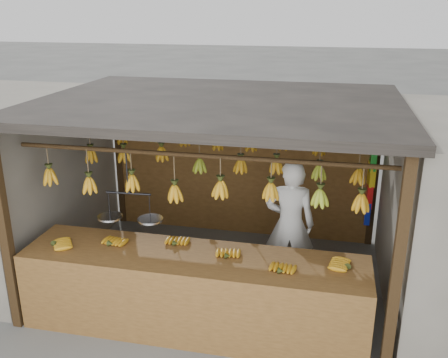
# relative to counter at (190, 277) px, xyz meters

# --- Properties ---
(ground) EXTENTS (80.00, 80.00, 0.00)m
(ground) POSITION_rel_counter_xyz_m (0.03, 1.24, -0.71)
(ground) COLOR #5B5B57
(stall) EXTENTS (4.30, 3.30, 2.40)m
(stall) POSITION_rel_counter_xyz_m (0.03, 1.56, 1.26)
(stall) COLOR black
(stall) RESTS_ON ground
(counter) EXTENTS (3.77, 0.86, 0.96)m
(counter) POSITION_rel_counter_xyz_m (0.00, 0.00, 0.00)
(counter) COLOR brown
(counter) RESTS_ON ground
(hanging_bananas) EXTENTS (3.57, 2.22, 0.39)m
(hanging_bananas) POSITION_rel_counter_xyz_m (0.03, 1.23, 0.90)
(hanging_bananas) COLOR #C38414
(hanging_bananas) RESTS_ON ground
(balance_scale) EXTENTS (0.74, 0.30, 0.79)m
(balance_scale) POSITION_rel_counter_xyz_m (-0.75, 0.24, 0.55)
(balance_scale) COLOR black
(balance_scale) RESTS_ON ground
(vendor) EXTENTS (0.64, 0.44, 1.70)m
(vendor) POSITION_rel_counter_xyz_m (0.94, 1.28, 0.14)
(vendor) COLOR white
(vendor) RESTS_ON ground
(bag_bundles) EXTENTS (0.08, 0.26, 1.17)m
(bag_bundles) POSITION_rel_counter_xyz_m (1.97, 2.59, 0.29)
(bag_bundles) COLOR #199926
(bag_bundles) RESTS_ON ground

